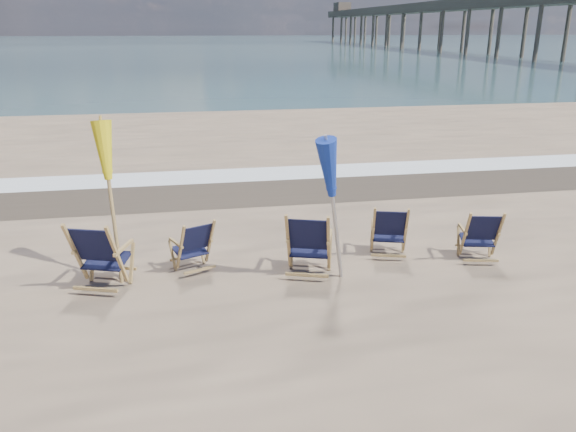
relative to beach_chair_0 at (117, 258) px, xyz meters
name	(u,v)px	position (x,y,z in m)	size (l,w,h in m)	color
ocean	(190,44)	(2.50, 126.18, -0.55)	(400.00, 400.00, 0.00)	#3A5A60
surf_foam	(246,175)	(2.50, 6.48, -0.55)	(200.00, 1.40, 0.01)	silver
wet_sand_strip	(253,190)	(2.50, 4.98, -0.55)	(200.00, 2.60, 0.00)	#42362A
beach_chair_0	(117,258)	(0.00, 0.00, 0.00)	(0.71, 0.80, 1.11)	black
beach_chair_1	(210,243)	(1.32, 0.64, -0.11)	(0.56, 0.63, 0.88)	black
beach_chair_2	(328,246)	(3.03, -0.05, -0.01)	(0.69, 0.78, 1.08)	black
beach_chair_3	(406,232)	(4.46, 0.49, -0.09)	(0.60, 0.67, 0.93)	black
beach_chair_4	(498,237)	(5.84, 0.06, -0.09)	(0.59, 0.66, 0.92)	black
umbrella_yellow	(107,160)	(-0.08, 0.59, 1.28)	(0.30, 0.30, 2.37)	#AD894D
umbrella_blue	(336,170)	(3.08, -0.18, 1.18)	(0.30, 0.30, 2.26)	#A5A5AD
fishing_pier	(460,19)	(40.50, 72.18, 4.10)	(4.40, 140.00, 9.30)	brown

